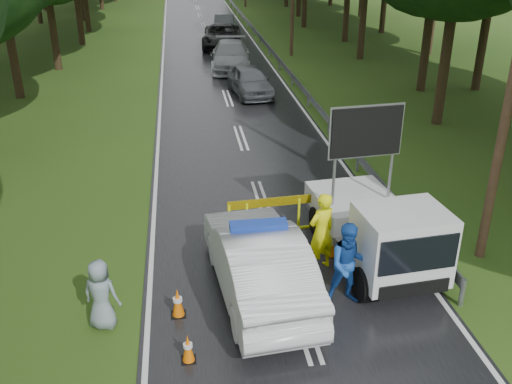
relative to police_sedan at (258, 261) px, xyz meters
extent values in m
plane|color=#254714|center=(0.80, -1.12, -0.86)|extent=(160.00, 160.00, 0.00)
cube|color=black|center=(0.80, 28.88, -0.85)|extent=(7.00, 140.00, 0.02)
cylinder|color=gray|center=(4.50, -1.12, -0.51)|extent=(0.12, 0.12, 0.70)
cube|color=gray|center=(4.50, 28.88, -0.31)|extent=(0.05, 60.00, 0.30)
imported|color=silver|center=(0.00, 0.00, 0.00)|extent=(2.31, 5.36, 1.72)
cube|color=#1938A5|center=(0.00, 0.00, 0.94)|extent=(1.32, 0.48, 0.17)
cube|color=gray|center=(3.09, 1.47, -0.32)|extent=(2.37, 4.33, 0.25)
cube|color=silver|center=(2.99, 2.46, 0.08)|extent=(2.30, 2.57, 0.54)
cube|color=silver|center=(3.26, -0.30, 0.38)|extent=(2.12, 1.77, 1.68)
cube|color=black|center=(3.34, -1.11, 0.57)|extent=(1.83, 0.22, 0.84)
cube|color=black|center=(3.03, 2.06, 2.31)|extent=(1.88, 0.30, 1.29)
cylinder|color=black|center=(2.34, -0.59, -0.45)|extent=(0.36, 0.85, 0.83)
cylinder|color=black|center=(4.22, -0.41, -0.45)|extent=(0.36, 0.85, 0.83)
cylinder|color=black|center=(2.04, 2.56, -0.45)|extent=(0.36, 0.85, 0.83)
cylinder|color=black|center=(3.91, 2.74, -0.45)|extent=(0.36, 0.85, 0.83)
cube|color=#DFEE0C|center=(-0.42, 2.78, -0.37)|extent=(0.06, 0.06, 0.99)
cube|color=#DFEE0C|center=(0.07, 2.82, -0.37)|extent=(0.06, 0.06, 0.99)
cube|color=#DFEE0C|center=(1.56, 2.94, -0.37)|extent=(0.06, 0.06, 0.99)
cube|color=#DFEE0C|center=(2.06, 2.98, -0.37)|extent=(0.06, 0.06, 0.99)
cube|color=#F2CC00|center=(0.82, 2.88, 0.08)|extent=(2.58, 0.25, 0.25)
imported|color=#F8FF0D|center=(1.69, 0.88, 0.17)|extent=(0.89, 0.77, 2.07)
imported|color=#194CA8|center=(1.96, -0.62, 0.14)|extent=(1.01, 0.81, 2.00)
imported|color=gray|center=(-3.47, -0.77, -0.05)|extent=(0.92, 0.75, 1.62)
imported|color=#45484D|center=(2.00, 17.39, -0.12)|extent=(2.25, 4.53, 1.48)
imported|color=#979B9F|center=(1.60, 23.39, -0.06)|extent=(2.78, 5.74, 1.61)
imported|color=black|center=(1.63, 30.36, -0.07)|extent=(3.25, 5.99, 1.59)
imported|color=#43474B|center=(2.30, 36.36, -0.15)|extent=(2.08, 4.51, 1.43)
cube|color=black|center=(-1.70, -2.12, -0.85)|extent=(0.30, 0.30, 0.03)
cone|color=orange|center=(-1.70, -2.12, -0.54)|extent=(0.25, 0.25, 0.62)
cube|color=black|center=(1.30, 0.88, -0.85)|extent=(0.34, 0.34, 0.03)
cone|color=orange|center=(1.30, 0.88, -0.49)|extent=(0.28, 0.28, 0.70)
cube|color=black|center=(2.15, 1.38, -0.85)|extent=(0.32, 0.32, 0.03)
cone|color=orange|center=(2.15, 1.38, -0.52)|extent=(0.26, 0.26, 0.65)
cube|color=black|center=(-1.88, -0.62, -0.85)|extent=(0.33, 0.33, 0.03)
cone|color=orange|center=(-1.88, -0.62, -0.50)|extent=(0.27, 0.27, 0.69)
cube|color=black|center=(3.20, 3.38, -0.85)|extent=(0.38, 0.38, 0.03)
cone|color=orange|center=(3.20, 3.38, -0.44)|extent=(0.32, 0.32, 0.79)
camera|label=1|loc=(-1.57, -11.09, 6.98)|focal=40.00mm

